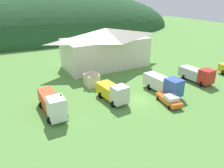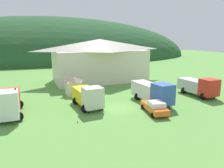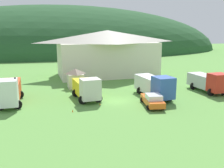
{
  "view_description": "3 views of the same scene",
  "coord_description": "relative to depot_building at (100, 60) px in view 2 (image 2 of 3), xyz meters",
  "views": [
    {
      "loc": [
        -20.6,
        -27.19,
        17.12
      ],
      "look_at": [
        -2.43,
        5.02,
        1.61
      ],
      "focal_mm": 35.75,
      "sensor_mm": 36.0,
      "label": 1
    },
    {
      "loc": [
        -12.0,
        -26.8,
        9.85
      ],
      "look_at": [
        0.86,
        4.91,
        2.37
      ],
      "focal_mm": 35.33,
      "sensor_mm": 36.0,
      "label": 2
    },
    {
      "loc": [
        -10.66,
        -33.21,
        9.98
      ],
      "look_at": [
        -0.34,
        1.93,
        1.99
      ],
      "focal_mm": 42.53,
      "sensor_mm": 36.0,
      "label": 3
    }
  ],
  "objects": [
    {
      "name": "ground_plane",
      "position": [
        -3.71,
        -19.07,
        -4.74
      ],
      "size": [
        200.0,
        200.0,
        0.0
      ],
      "primitive_type": "plane",
      "color": "#5B9342"
    },
    {
      "name": "forested_hill_backdrop",
      "position": [
        -3.71,
        55.11,
        -4.74
      ],
      "size": [
        133.91,
        60.0,
        36.04
      ],
      "primitive_type": "ellipsoid",
      "color": "#234C28",
      "rests_on": "ground"
    },
    {
      "name": "depot_building",
      "position": [
        0.0,
        0.0,
        0.0
      ],
      "size": [
        20.98,
        10.75,
        9.2
      ],
      "color": "silver",
      "rests_on": "ground"
    },
    {
      "name": "play_shed_cream",
      "position": [
        -8.08,
        -9.55,
        -3.1
      ],
      "size": [
        2.66,
        2.79,
        3.19
      ],
      "color": "beige",
      "rests_on": "ground"
    },
    {
      "name": "heavy_rig_white",
      "position": [
        -17.66,
        -16.57,
        -2.91
      ],
      "size": [
        3.12,
        8.48,
        3.73
      ],
      "rotation": [
        0.0,
        0.0,
        -1.58
      ],
      "color": "white",
      "rests_on": "ground"
    },
    {
      "name": "flatbed_truck_yellow",
      "position": [
        -7.7,
        -17.25,
        -3.06
      ],
      "size": [
        3.53,
        6.75,
        3.3
      ],
      "rotation": [
        0.0,
        0.0,
        -1.5
      ],
      "color": "silver",
      "rests_on": "ground"
    },
    {
      "name": "box_truck_blue",
      "position": [
        1.74,
        -18.89,
        -2.95
      ],
      "size": [
        3.46,
        8.07,
        3.42
      ],
      "rotation": [
        0.0,
        0.0,
        -1.51
      ],
      "color": "#3356AD",
      "rests_on": "ground"
    },
    {
      "name": "crane_truck_red",
      "position": [
        11.16,
        -18.2,
        -3.07
      ],
      "size": [
        3.53,
        7.17,
        3.24
      ],
      "rotation": [
        0.0,
        0.0,
        -1.53
      ],
      "color": "red",
      "rests_on": "ground"
    },
    {
      "name": "service_pickup_orange",
      "position": [
        -0.28,
        -22.62,
        -3.91
      ],
      "size": [
        2.96,
        5.4,
        1.66
      ],
      "rotation": [
        0.0,
        0.0,
        -1.74
      ],
      "color": "orange",
      "rests_on": "ground"
    },
    {
      "name": "traffic_light_west",
      "position": [
        -16.8,
        -18.48,
        -2.35
      ],
      "size": [
        0.2,
        0.32,
        3.87
      ],
      "color": "#4C4C51",
      "rests_on": "ground"
    },
    {
      "name": "traffic_cone_near_pickup",
      "position": [
        -10.38,
        -22.1,
        -4.74
      ],
      "size": [
        0.36,
        0.36,
        0.58
      ],
      "primitive_type": "cone",
      "color": "orange",
      "rests_on": "ground"
    },
    {
      "name": "traffic_cone_mid_row",
      "position": [
        -6.56,
        -20.18,
        -4.74
      ],
      "size": [
        0.36,
        0.36,
        0.46
      ],
      "primitive_type": "cone",
      "color": "orange",
      "rests_on": "ground"
    }
  ]
}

